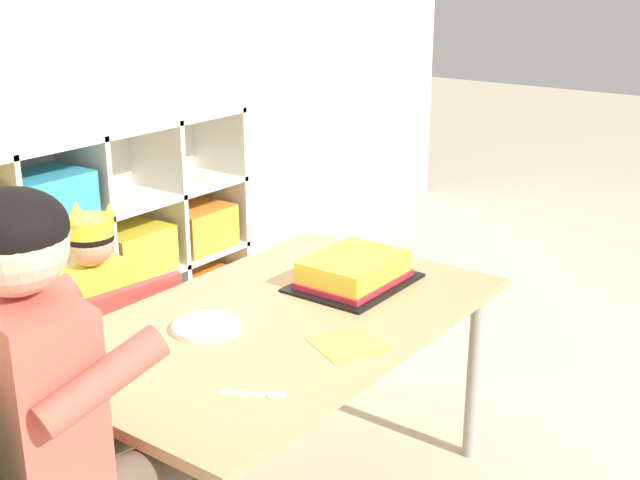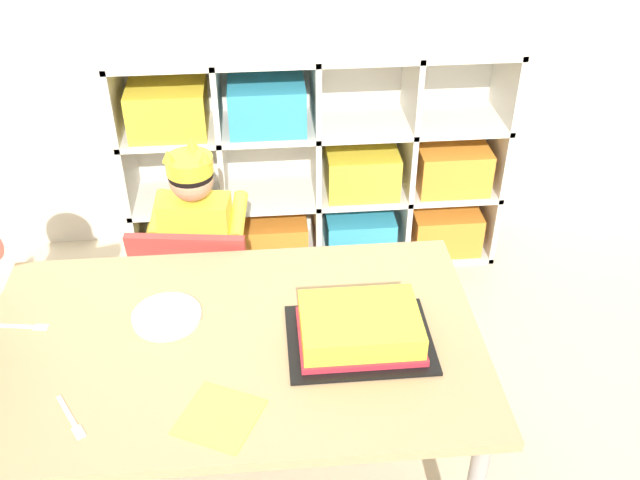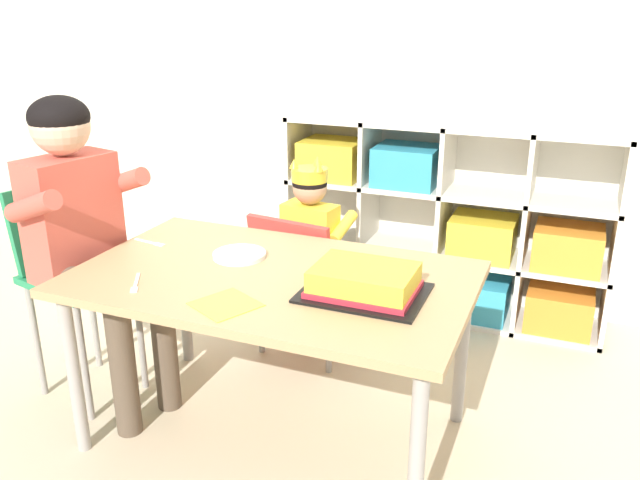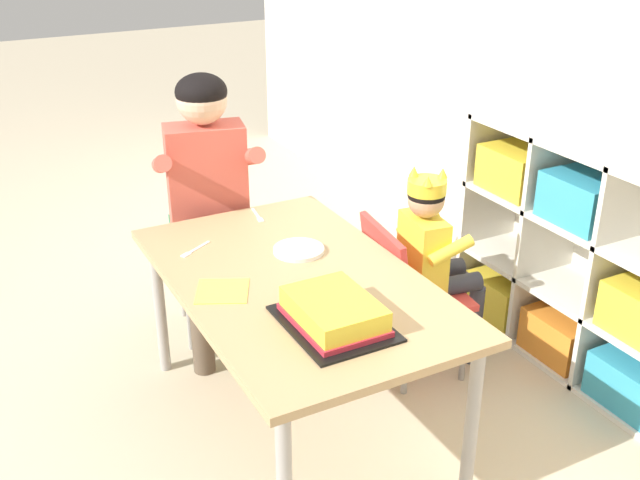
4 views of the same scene
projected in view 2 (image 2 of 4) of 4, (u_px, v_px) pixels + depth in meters
name	position (u px, v px, depth m)	size (l,w,h in m)	color
storage_cubby_shelf	(315.00, 172.00, 2.79)	(1.43, 0.30, 0.88)	silver
activity_table	(234.00, 356.00, 1.76)	(1.20, 0.73, 0.58)	tan
classroom_chair_blue	(199.00, 281.00, 2.26)	(0.41, 0.37, 0.60)	red
child_with_crown	(200.00, 227.00, 2.27)	(0.31, 0.32, 0.80)	yellow
birthday_cake_on_tray	(360.00, 330.00, 1.71)	(0.35, 0.27, 0.08)	black
paper_plate_stack	(167.00, 316.00, 1.79)	(0.17, 0.17, 0.01)	white
paper_napkin_square	(220.00, 417.00, 1.54)	(0.16, 0.16, 0.00)	#F4DB4C
fork_near_child_seat	(72.00, 420.00, 1.53)	(0.08, 0.13, 0.00)	white
fork_by_napkin	(26.00, 327.00, 1.77)	(0.13, 0.03, 0.00)	white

